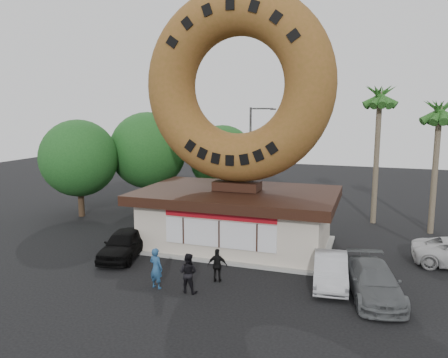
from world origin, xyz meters
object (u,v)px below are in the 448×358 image
Objects in this scene: street_lamp at (252,152)px; car_black at (124,244)px; donut_shop at (237,216)px; giant_donut at (238,86)px; person_center at (188,273)px; car_grey at (374,282)px; car_silver at (331,270)px; person_right at (217,265)px; person_left at (156,268)px.

street_lamp is 14.74m from car_black.
donut_shop is 1.05× the size of giant_donut.
car_grey is at bearing -163.19° from person_center.
street_lamp is at bearing 65.55° from car_black.
donut_shop is at bearing 138.89° from car_silver.
car_silver is at bearing -11.80° from car_black.
person_center is at bearing -90.64° from giant_donut.
car_grey is (6.83, 0.55, -0.09)m from person_right.
donut_shop reaches higher than car_black.
person_left is 1.05× the size of person_center.
person_center is 5.93m from car_black.
person_center is 1.12× the size of person_right.
person_center is 1.71m from person_right.
donut_shop is 2.33× the size of car_grey.
person_left is 4.71m from car_black.
person_right is 0.33× the size of car_grey.
person_center is at bearing -41.93° from car_black.
car_grey is (9.43, -14.87, -3.78)m from street_lamp.
car_grey is at bearing -154.13° from person_left.
person_left is 1.17× the size of person_right.
car_silver is 0.87× the size of car_grey.
donut_shop is 6.38× the size of person_center.
person_right reaches higher than car_black.
street_lamp is at bearing 100.51° from giant_donut.
car_silver is at bearing -61.68° from street_lamp.
giant_donut is 10.79m from person_center.
street_lamp reaches higher than car_silver.
car_silver is (7.55, -14.02, -3.79)m from street_lamp.
car_black reaches higher than car_grey.
street_lamp is at bearing 112.29° from car_silver.
car_silver is (5.70, -4.00, -1.08)m from donut_shop.
donut_shop is 5.54m from person_right.
person_center is at bearing -176.58° from car_grey.
person_right is at bearing 173.07° from car_grey.
car_black is at bearing -27.89° from person_left.
donut_shop is 2.57× the size of car_black.
car_black is 12.77m from car_grey.
person_left is at bearing 3.51° from person_center.
street_lamp is at bearing -76.11° from person_left.
person_center is 7.92m from car_grey.
street_lamp is 17.33m from person_left.
car_silver is (5.77, 2.90, -0.19)m from person_center.
giant_donut reaches higher than person_center.
street_lamp is 17.39m from person_center.
car_black is 10.86m from car_silver.
person_left is at bearing -102.96° from giant_donut.
person_right is at bearing -82.17° from donut_shop.
car_grey is (7.65, 2.05, -0.18)m from person_center.
donut_shop is 7.39m from giant_donut.
person_right is at bearing -133.70° from person_left.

